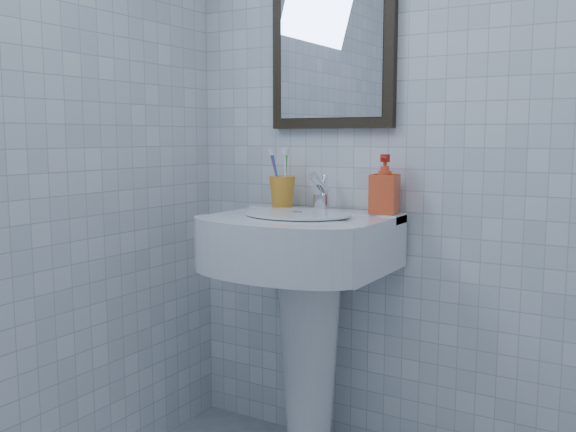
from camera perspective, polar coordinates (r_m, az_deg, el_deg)
The scene contains 6 objects.
wall_back at distance 2.28m, azimuth 15.44°, elevation 7.84°, with size 2.20×0.02×2.50m, color silver.
washbasin at distance 2.34m, azimuth 1.60°, elevation -7.14°, with size 0.61×0.45×0.95m.
faucet at distance 2.38m, azimuth 2.95°, elevation 1.90°, with size 0.06×0.13×0.15m.
toothbrush_cup at distance 2.46m, azimuth -0.51°, elevation 2.16°, with size 0.10×0.10×0.12m, color orange, non-canonical shape.
soap_dispenser at distance 2.29m, azimuth 8.58°, elevation 2.78°, with size 0.09×0.10×0.21m, color red.
wall_mirror at distance 2.46m, azimuth 3.94°, elevation 15.01°, with size 0.50×0.04×0.62m.
Camera 1 is at (0.61, -0.99, 1.21)m, focal length 40.00 mm.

